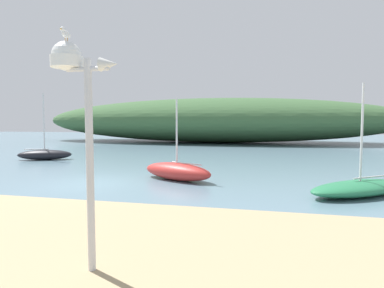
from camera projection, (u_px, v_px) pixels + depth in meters
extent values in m
plane|color=slate|center=(93.00, 183.00, 13.64)|extent=(120.00, 120.00, 0.00)
ellipsoid|color=#3D6038|center=(215.00, 120.00, 40.95)|extent=(46.31, 13.52, 5.59)
cylinder|color=silver|center=(90.00, 166.00, 5.07)|extent=(0.12, 0.12, 3.37)
cylinder|color=silver|center=(88.00, 69.00, 4.97)|extent=(0.73, 0.07, 0.07)
cylinder|color=white|center=(67.00, 62.00, 5.04)|extent=(0.50, 0.50, 0.18)
sphere|color=white|center=(67.00, 56.00, 5.03)|extent=(0.46, 0.46, 0.46)
cone|color=silver|center=(109.00, 64.00, 4.88)|extent=(0.29, 0.21, 0.21)
cylinder|color=orange|center=(67.00, 40.00, 5.01)|extent=(0.01, 0.01, 0.05)
cylinder|color=orange|center=(65.00, 40.00, 5.02)|extent=(0.01, 0.01, 0.05)
ellipsoid|color=white|center=(66.00, 34.00, 5.01)|extent=(0.09, 0.20, 0.11)
ellipsoid|color=#9EA0A8|center=(66.00, 33.00, 5.01)|extent=(0.07, 0.19, 0.04)
sphere|color=white|center=(63.00, 29.00, 4.92)|extent=(0.08, 0.08, 0.08)
cone|color=gold|center=(60.00, 29.00, 4.87)|extent=(0.02, 0.05, 0.02)
ellipsoid|color=black|center=(45.00, 155.00, 21.91)|extent=(3.69, 2.47, 0.68)
cylinder|color=silver|center=(44.00, 123.00, 21.76)|extent=(0.08, 0.08, 4.03)
cylinder|color=silver|center=(36.00, 149.00, 21.79)|extent=(1.47, 0.67, 0.06)
ellipsoid|color=#287A4C|center=(360.00, 188.00, 11.34)|extent=(4.40, 3.83, 0.51)
cylinder|color=silver|center=(362.00, 135.00, 11.21)|extent=(0.08, 0.08, 3.58)
cylinder|color=silver|center=(373.00, 177.00, 11.58)|extent=(1.61, 1.23, 0.06)
ellipsoid|color=#B72D28|center=(177.00, 171.00, 14.29)|extent=(3.80, 2.63, 0.77)
cylinder|color=silver|center=(177.00, 133.00, 14.17)|extent=(0.08, 0.08, 3.08)
cylinder|color=silver|center=(186.00, 163.00, 13.92)|extent=(1.51, 0.76, 0.06)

